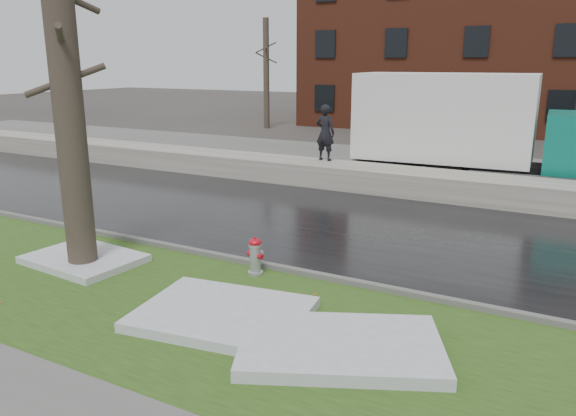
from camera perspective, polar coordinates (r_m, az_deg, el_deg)
The scene contains 16 objects.
ground at distance 10.64m, azimuth -7.20°, elevation -7.46°, with size 120.00×120.00×0.00m, color #47423D.
verge at distance 9.73m, azimuth -11.56°, elevation -9.70°, with size 60.00×4.50×0.04m, color #284517.
road at distance 14.31m, azimuth 3.34°, elevation -1.47°, with size 60.00×7.00×0.03m, color black.
parking_lot at distance 22.10m, azimuth 12.86°, elevation 3.95°, with size 60.00×9.00×0.03m, color slate.
curb at distance 11.38m, azimuth -4.27°, elevation -5.50°, with size 60.00×0.15×0.14m, color slate.
snowbank at distance 18.01m, azimuth 9.11°, elevation 2.91°, with size 60.00×1.60×0.75m, color #B9B4A9.
brick_building at distance 38.15m, azimuth 23.69°, elevation 15.01°, with size 26.00×12.00×10.00m, color maroon.
bg_tree_left at distance 34.86m, azimuth -2.22°, elevation 13.58°, with size 1.40×1.62×6.50m.
bg_tree_center at distance 35.96m, azimuth 9.66°, elevation 13.42°, with size 1.40×1.62×6.50m.
fire_hydrant at distance 10.70m, azimuth -3.35°, elevation -4.72°, with size 0.37×0.33×0.74m.
tree at distance 11.25m, azimuth -21.63°, elevation 11.59°, with size 1.36×1.51×7.03m.
box_truck at distance 19.53m, azimuth 18.89°, elevation 7.80°, with size 10.93×3.06×3.62m.
worker at distance 18.93m, azimuth 3.80°, elevation 7.65°, with size 0.68×0.45×1.87m, color black.
snow_patch_near at distance 9.08m, azimuth -6.64°, elevation -10.65°, with size 2.60×2.00×0.16m, color silver.
snow_patch_far at distance 12.14m, azimuth -20.01°, elevation -4.88°, with size 2.20×1.60×0.14m, color silver.
snow_patch_side at distance 8.10m, azimuth 5.38°, elevation -13.81°, with size 2.80×1.80×0.18m, color silver.
Camera 1 is at (5.84, -7.94, 3.98)m, focal length 35.00 mm.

